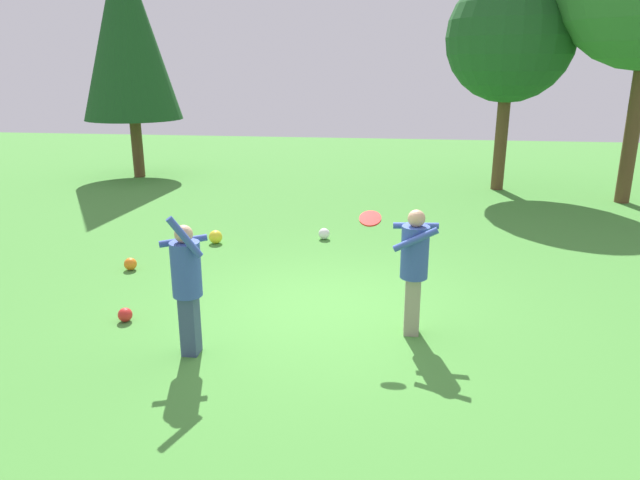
% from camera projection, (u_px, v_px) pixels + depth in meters
% --- Properties ---
extents(ground_plane, '(40.00, 40.00, 0.00)m').
position_uv_depth(ground_plane, '(327.00, 310.00, 8.03)').
color(ground_plane, '#478C38').
extents(person_thrower, '(0.62, 0.63, 1.74)m').
position_uv_depth(person_thrower, '(187.00, 279.00, 6.55)').
color(person_thrower, '#38476B').
rests_on(person_thrower, ground_plane).
extents(person_catcher, '(0.56, 0.49, 1.62)m').
position_uv_depth(person_catcher, '(414.00, 262.00, 7.06)').
color(person_catcher, gray).
rests_on(person_catcher, ground_plane).
extents(frisbee, '(0.29, 0.27, 0.15)m').
position_uv_depth(frisbee, '(370.00, 219.00, 6.99)').
color(frisbee, red).
extents(ball_orange, '(0.21, 0.21, 0.21)m').
position_uv_depth(ball_orange, '(130.00, 264.00, 9.57)').
color(ball_orange, orange).
rests_on(ball_orange, ground_plane).
extents(ball_yellow, '(0.26, 0.26, 0.26)m').
position_uv_depth(ball_yellow, '(216.00, 237.00, 11.00)').
color(ball_yellow, yellow).
rests_on(ball_yellow, ground_plane).
extents(ball_red, '(0.19, 0.19, 0.19)m').
position_uv_depth(ball_red, '(125.00, 315.00, 7.64)').
color(ball_red, red).
rests_on(ball_red, ground_plane).
extents(ball_white, '(0.22, 0.22, 0.22)m').
position_uv_depth(ball_white, '(324.00, 234.00, 11.27)').
color(ball_white, white).
rests_on(ball_white, ground_plane).
extents(tree_right, '(3.27, 3.27, 5.59)m').
position_uv_depth(tree_right, '(510.00, 39.00, 14.77)').
color(tree_right, brown).
rests_on(tree_right, ground_plane).
extents(tree_far_left, '(2.84, 2.84, 6.79)m').
position_uv_depth(tree_far_left, '(127.00, 30.00, 16.48)').
color(tree_far_left, brown).
rests_on(tree_far_left, ground_plane).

